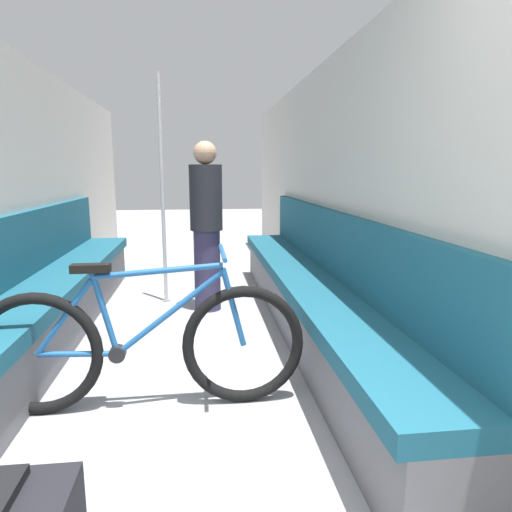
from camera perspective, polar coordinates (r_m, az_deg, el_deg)
wall_right at (r=3.69m, az=11.01°, el=7.46°), size 0.10×8.80×2.23m
bench_seat_row_left at (r=3.80m, az=-24.94°, el=-5.40°), size 0.49×4.48×1.00m
bench_seat_row_right at (r=3.72m, az=6.81°, el=-4.79°), size 0.49×4.48×1.00m
bicycle at (r=2.62m, az=-13.98°, el=-10.89°), size 1.79×0.46×0.89m
grab_pole_near at (r=4.58m, az=-11.61°, el=7.55°), size 0.08×0.08×2.21m
passenger_standing at (r=4.26m, az=-6.21°, el=3.85°), size 0.30×0.30×1.57m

